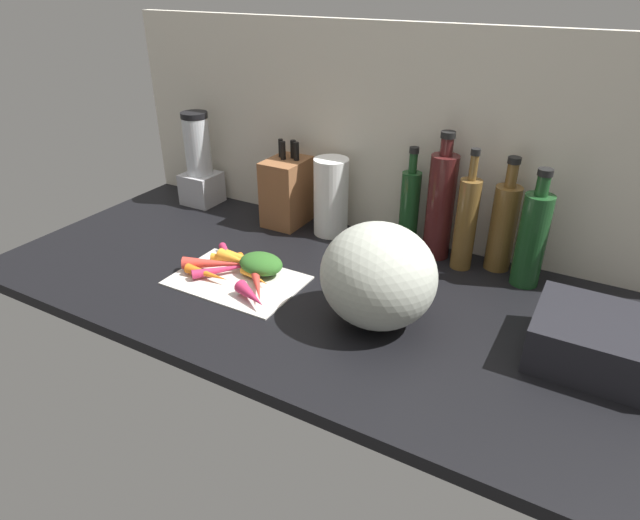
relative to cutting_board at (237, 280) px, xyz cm
name	(u,v)px	position (x,y,z in cm)	size (l,w,h in cm)	color
ground_plane	(310,288)	(17.10, 8.46, -1.90)	(170.00, 80.00, 3.00)	black
wall_back	(377,134)	(17.10, 46.96, 29.60)	(170.00, 3.00, 60.00)	beige
cutting_board	(237,280)	(0.00, 0.00, 0.00)	(33.39, 22.57, 0.80)	beige
carrot_0	(215,264)	(-7.90, 1.06, 2.15)	(3.50, 3.50, 17.26)	red
carrot_1	(226,269)	(-4.10, 0.89, 1.65)	(2.50, 2.50, 17.93)	#B2264C
carrot_2	(251,296)	(9.91, -7.24, 2.12)	(3.45, 3.45, 10.84)	#B2264C
carrot_3	(236,259)	(-5.35, 6.73, 1.45)	(2.09, 2.09, 14.28)	orange
carrot_4	(247,264)	(-1.02, 5.92, 1.49)	(2.18, 2.18, 11.11)	orange
carrot_5	(257,284)	(7.58, -1.56, 1.78)	(2.76, 2.76, 15.67)	red
carrot_6	(235,259)	(-5.01, 5.77, 2.12)	(3.44, 3.44, 10.24)	orange
carrot_7	(255,277)	(4.78, 1.41, 1.43)	(2.06, 2.06, 10.27)	orange
carrot_8	(207,274)	(-6.64, -3.75, 1.73)	(2.66, 2.66, 13.06)	orange
carrot_9	(246,259)	(-2.33, 7.22, 2.05)	(3.29, 3.29, 12.31)	orange
carrot_10	(228,255)	(-8.89, 7.81, 1.47)	(2.15, 2.15, 12.10)	#B2264C
carrot_greens_pile	(261,264)	(3.65, 5.82, 2.97)	(12.14, 9.34, 5.14)	#2D6023
winter_squash	(378,276)	(38.93, 1.04, 11.64)	(26.21, 24.36, 24.08)	#B2B7A8
knife_block	(289,190)	(-8.58, 38.97, 10.15)	(11.33, 16.93, 26.21)	brown
blender_appliance	(199,165)	(-43.31, 37.79, 13.04)	(11.44, 11.44, 31.11)	#B2B2B7
paper_towel_roll	(331,197)	(7.06, 37.96, 11.31)	(10.33, 10.33, 23.42)	white
bottle_0	(409,208)	(30.93, 40.41, 11.76)	(5.48, 5.48, 29.74)	#19421E
bottle_1	(440,205)	(39.95, 39.45, 14.93)	(7.54, 7.54, 35.36)	#471919
bottle_2	(466,222)	(48.17, 36.35, 12.76)	(5.65, 5.65, 32.91)	brown
bottle_3	(503,225)	(56.83, 40.77, 12.07)	(6.88, 6.88, 30.92)	brown
bottle_4	(532,238)	(64.99, 35.82, 12.50)	(7.22, 7.22, 30.70)	#19421E
dish_rack	(599,341)	(84.22, 9.92, 4.67)	(25.74, 22.28, 10.13)	black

